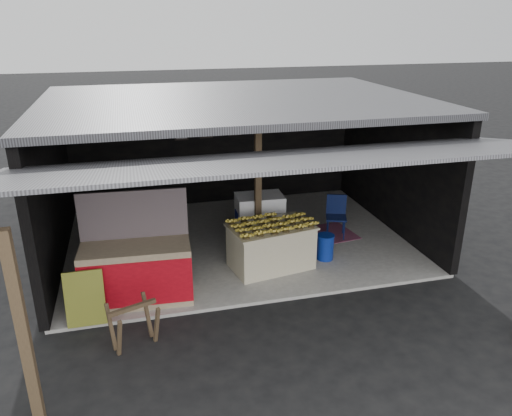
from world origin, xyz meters
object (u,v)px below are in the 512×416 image
object	(u,v)px
white_crate	(260,219)
neighbor_stall	(137,270)
plastic_chair	(336,212)
sawhorse	(133,321)
water_barrel	(325,248)
banana_table	(271,246)

from	to	relation	value
white_crate	neighbor_stall	bearing A→B (deg)	-144.31
neighbor_stall	plastic_chair	size ratio (longest dim) A/B	2.03
sawhorse	plastic_chair	world-z (taller)	plastic_chair
plastic_chair	white_crate	bearing A→B (deg)	-160.50
neighbor_stall	water_barrel	distance (m)	3.61
banana_table	water_barrel	size ratio (longest dim) A/B	3.49
plastic_chair	neighbor_stall	bearing A→B (deg)	-138.36
white_crate	sawhorse	bearing A→B (deg)	-130.03
neighbor_stall	plastic_chair	bearing A→B (deg)	24.89
banana_table	sawhorse	size ratio (longest dim) A/B	2.14
white_crate	water_barrel	world-z (taller)	white_crate
water_barrel	plastic_chair	bearing A→B (deg)	57.63
sawhorse	water_barrel	distance (m)	4.08
water_barrel	sawhorse	bearing A→B (deg)	-153.42
neighbor_stall	plastic_chair	xyz separation A→B (m)	(4.18, 1.62, -0.01)
neighbor_stall	water_barrel	bearing A→B (deg)	13.57
white_crate	water_barrel	xyz separation A→B (m)	(1.04, -1.03, -0.29)
white_crate	plastic_chair	size ratio (longest dim) A/B	1.18
water_barrel	white_crate	bearing A→B (deg)	135.13
sawhorse	banana_table	bearing A→B (deg)	14.64
white_crate	neighbor_stall	distance (m)	3.00
neighbor_stall	white_crate	bearing A→B (deg)	37.02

